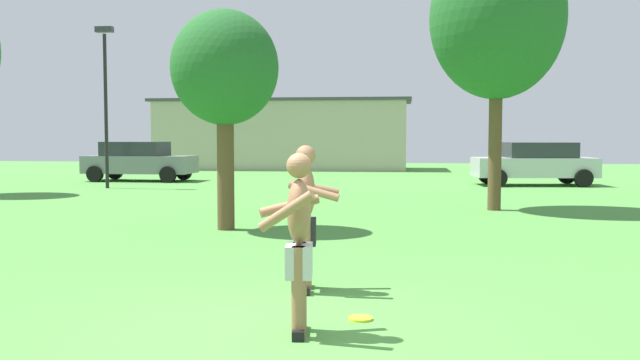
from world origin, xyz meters
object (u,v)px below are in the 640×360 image
(frisbee, at_px, (360,318))
(tree_right_field, at_px, (225,70))
(player_near, at_px, (306,214))
(player_in_gray, at_px, (298,240))
(car_silver_near_post, at_px, (535,163))
(lamp_post, at_px, (105,89))
(car_gray_mid_lot, at_px, (139,161))
(tree_behind_players, at_px, (497,18))

(frisbee, height_order, tree_right_field, tree_right_field)
(player_near, bearing_deg, player_in_gray, -84.28)
(player_near, height_order, player_in_gray, player_near)
(tree_right_field, bearing_deg, player_in_gray, -70.07)
(player_near, relative_size, tree_right_field, 0.40)
(car_silver_near_post, height_order, lamp_post, lamp_post)
(car_silver_near_post, xyz_separation_m, car_gray_mid_lot, (-15.39, 0.61, 0.00))
(frisbee, xyz_separation_m, tree_right_field, (-3.01, 6.27, 3.07))
(lamp_post, height_order, tree_right_field, lamp_post)
(tree_behind_players, bearing_deg, car_gray_mid_lot, 143.70)
(player_near, distance_m, tree_right_field, 5.96)
(player_near, xyz_separation_m, car_silver_near_post, (5.92, 18.06, -0.08))
(player_near, relative_size, tree_behind_players, 0.26)
(car_gray_mid_lot, bearing_deg, tree_behind_players, -36.30)
(tree_right_field, bearing_deg, lamp_post, 124.76)
(player_near, height_order, lamp_post, lamp_post)
(lamp_post, bearing_deg, tree_behind_players, -24.25)
(car_gray_mid_lot, relative_size, lamp_post, 0.78)
(player_near, height_order, car_silver_near_post, player_near)
(player_near, xyz_separation_m, player_in_gray, (0.18, -1.78, -0.03))
(player_near, bearing_deg, lamp_post, 121.50)
(player_in_gray, xyz_separation_m, tree_right_field, (-2.48, 6.83, 2.20))
(car_silver_near_post, distance_m, tree_behind_players, 9.93)
(player_in_gray, distance_m, tree_right_field, 7.60)
(player_in_gray, relative_size, car_gray_mid_lot, 0.38)
(player_near, height_order, tree_behind_players, tree_behind_players)
(player_in_gray, distance_m, car_silver_near_post, 20.66)
(frisbee, relative_size, lamp_post, 0.04)
(tree_behind_players, bearing_deg, tree_right_field, -143.19)
(frisbee, distance_m, tree_behind_players, 11.76)
(lamp_post, bearing_deg, frisbee, -58.57)
(player_near, relative_size, lamp_post, 0.31)
(car_silver_near_post, relative_size, tree_behind_players, 0.67)
(car_silver_near_post, height_order, tree_behind_players, tree_behind_players)
(tree_right_field, bearing_deg, car_silver_near_post, 57.73)
(player_in_gray, xyz_separation_m, car_silver_near_post, (5.74, 19.85, -0.05))
(lamp_post, bearing_deg, car_gray_mid_lot, 95.28)
(car_silver_near_post, bearing_deg, player_near, -108.14)
(car_silver_near_post, relative_size, tree_right_field, 1.05)
(player_near, xyz_separation_m, lamp_post, (-9.12, 14.88, 2.52))
(frisbee, xyz_separation_m, car_silver_near_post, (5.20, 19.28, 0.81))
(lamp_post, bearing_deg, player_in_gray, -60.84)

